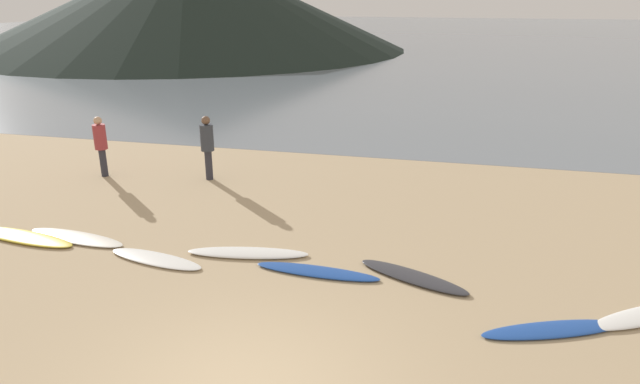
{
  "coord_description": "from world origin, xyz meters",
  "views": [
    {
      "loc": [
        2.36,
        -5.46,
        5.01
      ],
      "look_at": [
        -0.42,
        6.41,
        0.6
      ],
      "focal_mm": 31.34,
      "sensor_mm": 36.0,
      "label": 1
    }
  ],
  "objects_px": {
    "surfboard_5": "(317,271)",
    "surfboard_6": "(413,277)",
    "surfboard_7": "(552,330)",
    "person_2": "(207,143)",
    "surfboard_4": "(248,253)",
    "surfboard_2": "(76,237)",
    "surfboard_3": "(156,259)",
    "person_0": "(101,142)",
    "surfboard_1": "(22,237)"
  },
  "relations": [
    {
      "from": "surfboard_3",
      "to": "surfboard_7",
      "type": "distance_m",
      "value": 7.27
    },
    {
      "from": "surfboard_7",
      "to": "person_2",
      "type": "distance_m",
      "value": 10.1
    },
    {
      "from": "surfboard_6",
      "to": "person_0",
      "type": "distance_m",
      "value": 9.99
    },
    {
      "from": "surfboard_5",
      "to": "person_2",
      "type": "xyz_separation_m",
      "value": [
        -4.25,
        4.71,
        1.03
      ]
    },
    {
      "from": "surfboard_1",
      "to": "person_0",
      "type": "height_order",
      "value": "person_0"
    },
    {
      "from": "surfboard_1",
      "to": "surfboard_7",
      "type": "xyz_separation_m",
      "value": [
        10.53,
        -1.09,
        -0.01
      ]
    },
    {
      "from": "surfboard_1",
      "to": "person_2",
      "type": "distance_m",
      "value": 5.27
    },
    {
      "from": "surfboard_6",
      "to": "surfboard_4",
      "type": "bearing_deg",
      "value": -160.74
    },
    {
      "from": "surfboard_1",
      "to": "surfboard_6",
      "type": "relative_size",
      "value": 1.23
    },
    {
      "from": "surfboard_4",
      "to": "surfboard_7",
      "type": "distance_m",
      "value": 5.74
    },
    {
      "from": "surfboard_2",
      "to": "surfboard_6",
      "type": "distance_m",
      "value": 7.16
    },
    {
      "from": "surfboard_6",
      "to": "surfboard_5",
      "type": "bearing_deg",
      "value": -150.27
    },
    {
      "from": "surfboard_4",
      "to": "surfboard_7",
      "type": "height_order",
      "value": "surfboard_4"
    },
    {
      "from": "surfboard_3",
      "to": "surfboard_5",
      "type": "distance_m",
      "value": 3.23
    },
    {
      "from": "surfboard_2",
      "to": "person_2",
      "type": "distance_m",
      "value": 4.66
    },
    {
      "from": "surfboard_3",
      "to": "person_2",
      "type": "distance_m",
      "value": 5.14
    },
    {
      "from": "surfboard_5",
      "to": "surfboard_6",
      "type": "distance_m",
      "value": 1.78
    },
    {
      "from": "surfboard_7",
      "to": "surfboard_6",
      "type": "bearing_deg",
      "value": 130.05
    },
    {
      "from": "surfboard_4",
      "to": "surfboard_2",
      "type": "bearing_deg",
      "value": 172.4
    },
    {
      "from": "surfboard_1",
      "to": "surfboard_3",
      "type": "relative_size",
      "value": 1.27
    },
    {
      "from": "surfboard_1",
      "to": "surfboard_7",
      "type": "relative_size",
      "value": 1.15
    },
    {
      "from": "surfboard_6",
      "to": "person_2",
      "type": "xyz_separation_m",
      "value": [
        -6.02,
        4.52,
        1.02
      ]
    },
    {
      "from": "surfboard_7",
      "to": "person_0",
      "type": "bearing_deg",
      "value": 133.18
    },
    {
      "from": "surfboard_6",
      "to": "person_2",
      "type": "relative_size",
      "value": 1.22
    },
    {
      "from": "surfboard_3",
      "to": "surfboard_5",
      "type": "relative_size",
      "value": 0.88
    },
    {
      "from": "surfboard_6",
      "to": "person_2",
      "type": "height_order",
      "value": "person_2"
    },
    {
      "from": "surfboard_1",
      "to": "person_2",
      "type": "relative_size",
      "value": 1.49
    },
    {
      "from": "surfboard_2",
      "to": "surfboard_4",
      "type": "bearing_deg",
      "value": 9.55
    },
    {
      "from": "surfboard_3",
      "to": "surfboard_6",
      "type": "xyz_separation_m",
      "value": [
        4.99,
        0.41,
        0.01
      ]
    },
    {
      "from": "surfboard_5",
      "to": "surfboard_6",
      "type": "height_order",
      "value": "surfboard_6"
    },
    {
      "from": "surfboard_1",
      "to": "surfboard_3",
      "type": "distance_m",
      "value": 3.31
    },
    {
      "from": "surfboard_2",
      "to": "person_0",
      "type": "height_order",
      "value": "person_0"
    },
    {
      "from": "surfboard_4",
      "to": "surfboard_6",
      "type": "relative_size",
      "value": 1.12
    },
    {
      "from": "surfboard_7",
      "to": "person_0",
      "type": "xyz_separation_m",
      "value": [
        -11.3,
        5.31,
        0.99
      ]
    },
    {
      "from": "surfboard_5",
      "to": "surfboard_7",
      "type": "bearing_deg",
      "value": -11.76
    },
    {
      "from": "surfboard_7",
      "to": "person_2",
      "type": "height_order",
      "value": "person_2"
    },
    {
      "from": "person_0",
      "to": "surfboard_4",
      "type": "bearing_deg",
      "value": 99.24
    },
    {
      "from": "surfboard_2",
      "to": "surfboard_5",
      "type": "height_order",
      "value": "surfboard_5"
    },
    {
      "from": "surfboard_3",
      "to": "surfboard_4",
      "type": "relative_size",
      "value": 0.87
    },
    {
      "from": "surfboard_5",
      "to": "person_2",
      "type": "relative_size",
      "value": 1.33
    },
    {
      "from": "surfboard_1",
      "to": "person_0",
      "type": "distance_m",
      "value": 4.41
    },
    {
      "from": "surfboard_5",
      "to": "surfboard_6",
      "type": "bearing_deg",
      "value": 8.71
    },
    {
      "from": "surfboard_1",
      "to": "surfboard_6",
      "type": "xyz_separation_m",
      "value": [
        8.29,
        0.12,
        0.0
      ]
    },
    {
      "from": "surfboard_2",
      "to": "surfboard_4",
      "type": "height_order",
      "value": "surfboard_4"
    },
    {
      "from": "surfboard_1",
      "to": "person_2",
      "type": "xyz_separation_m",
      "value": [
        2.27,
        4.64,
        1.02
      ]
    },
    {
      "from": "surfboard_1",
      "to": "surfboard_5",
      "type": "bearing_deg",
      "value": 7.11
    },
    {
      "from": "surfboard_1",
      "to": "surfboard_5",
      "type": "xyz_separation_m",
      "value": [
        6.52,
        -0.07,
        -0.01
      ]
    },
    {
      "from": "surfboard_2",
      "to": "surfboard_6",
      "type": "bearing_deg",
      "value": 6.78
    },
    {
      "from": "surfboard_6",
      "to": "surfboard_7",
      "type": "xyz_separation_m",
      "value": [
        2.24,
        -1.21,
        -0.01
      ]
    },
    {
      "from": "surfboard_6",
      "to": "surfboard_7",
      "type": "height_order",
      "value": "surfboard_6"
    }
  ]
}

